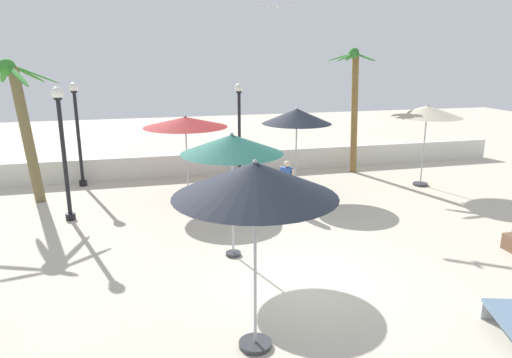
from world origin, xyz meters
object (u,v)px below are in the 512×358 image
at_px(patio_umbrella_2, 427,112).
at_px(palm_tree_1, 354,97).
at_px(palm_tree_0, 20,114).
at_px(lamp_post_0, 63,146).
at_px(patio_umbrella_0, 232,145).
at_px(patio_umbrella_3, 255,181).
at_px(patio_umbrella_1, 297,117).
at_px(lamp_post_2, 239,124).
at_px(guest_0, 287,180).
at_px(seagull_2, 278,5).
at_px(patio_umbrella_4, 185,122).
at_px(lamp_post_1, 78,129).

relative_size(patio_umbrella_2, palm_tree_1, 0.60).
bearing_deg(palm_tree_0, lamp_post_0, -55.78).
height_order(patio_umbrella_0, patio_umbrella_3, patio_umbrella_3).
bearing_deg(patio_umbrella_1, patio_umbrella_0, -123.86).
bearing_deg(lamp_post_0, lamp_post_2, 32.26).
bearing_deg(patio_umbrella_0, guest_0, 52.11).
distance_m(palm_tree_1, seagull_2, 4.82).
relative_size(patio_umbrella_2, lamp_post_0, 0.78).
bearing_deg(patio_umbrella_3, patio_umbrella_1, 66.83).
relative_size(patio_umbrella_2, seagull_2, 2.41).
height_order(patio_umbrella_2, patio_umbrella_4, patio_umbrella_2).
relative_size(patio_umbrella_0, seagull_2, 2.41).
bearing_deg(seagull_2, lamp_post_1, 169.40).
relative_size(patio_umbrella_1, patio_umbrella_3, 0.93).
relative_size(palm_tree_1, guest_0, 3.18).
distance_m(patio_umbrella_4, lamp_post_0, 3.84).
bearing_deg(patio_umbrella_4, palm_tree_0, 170.85).
bearing_deg(guest_0, palm_tree_0, 160.39).
height_order(palm_tree_0, lamp_post_1, palm_tree_0).
distance_m(patio_umbrella_2, guest_0, 6.11).
height_order(patio_umbrella_0, palm_tree_1, palm_tree_1).
height_order(patio_umbrella_4, seagull_2, seagull_2).
relative_size(patio_umbrella_1, guest_0, 1.89).
relative_size(patio_umbrella_0, lamp_post_2, 0.82).
bearing_deg(palm_tree_1, seagull_2, -167.25).
bearing_deg(palm_tree_0, patio_umbrella_0, -46.09).
bearing_deg(patio_umbrella_0, lamp_post_2, 76.36).
bearing_deg(guest_0, lamp_post_0, 174.09).
distance_m(palm_tree_0, lamp_post_1, 2.32).
bearing_deg(palm_tree_1, patio_umbrella_4, -164.44).
height_order(patio_umbrella_1, patio_umbrella_4, patio_umbrella_1).
relative_size(palm_tree_0, palm_tree_1, 0.93).
xyz_separation_m(patio_umbrella_1, patio_umbrella_2, (4.74, -0.44, 0.07)).
relative_size(lamp_post_1, lamp_post_2, 1.03).
bearing_deg(patio_umbrella_4, seagull_2, 18.31).
distance_m(palm_tree_0, lamp_post_0, 2.68).
height_order(patio_umbrella_4, palm_tree_0, palm_tree_0).
xyz_separation_m(patio_umbrella_4, lamp_post_1, (-3.59, 2.45, -0.45)).
bearing_deg(lamp_post_2, patio_umbrella_2, -25.56).
distance_m(patio_umbrella_2, palm_tree_0, 13.62).
bearing_deg(patio_umbrella_4, patio_umbrella_1, -2.03).
height_order(patio_umbrella_2, lamp_post_2, lamp_post_2).
relative_size(patio_umbrella_4, lamp_post_2, 0.77).
bearing_deg(patio_umbrella_2, patio_umbrella_1, 174.66).
height_order(patio_umbrella_1, patio_umbrella_3, patio_umbrella_3).
relative_size(patio_umbrella_2, patio_umbrella_3, 0.94).
xyz_separation_m(patio_umbrella_3, palm_tree_1, (6.73, 10.52, 0.19)).
distance_m(palm_tree_0, lamp_post_2, 7.56).
relative_size(patio_umbrella_3, guest_0, 2.04).
bearing_deg(lamp_post_1, lamp_post_2, -0.58).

